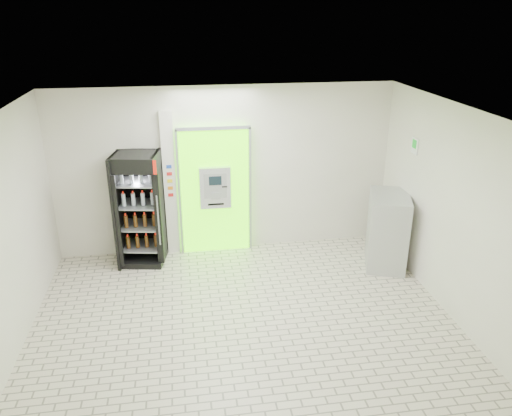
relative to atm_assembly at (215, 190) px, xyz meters
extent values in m
plane|color=beige|center=(0.20, -2.41, -1.17)|extent=(6.00, 6.00, 0.00)
plane|color=silver|center=(0.20, 0.09, 0.33)|extent=(6.00, 0.00, 6.00)
plane|color=silver|center=(0.20, -4.91, 0.33)|extent=(6.00, 0.00, 6.00)
plane|color=silver|center=(-2.80, -2.41, 0.33)|extent=(0.00, 5.00, 5.00)
plane|color=silver|center=(3.20, -2.41, 0.33)|extent=(0.00, 5.00, 5.00)
plane|color=white|center=(0.20, -2.41, 1.83)|extent=(6.00, 6.00, 0.00)
cube|color=#55FF01|center=(0.00, 0.02, -0.02)|extent=(1.20, 0.12, 2.30)
cube|color=gray|center=(0.00, -0.05, 1.13)|extent=(1.28, 0.04, 0.06)
cube|color=gray|center=(-0.63, -0.05, -0.02)|extent=(0.04, 0.04, 2.30)
cube|color=gray|center=(0.63, -0.05, -0.02)|extent=(0.04, 0.04, 2.30)
cube|color=black|center=(0.10, -0.04, -0.67)|extent=(0.62, 0.01, 0.67)
cube|color=black|center=(-0.34, -0.04, 0.81)|extent=(0.22, 0.01, 0.18)
cube|color=#AFB2B7|center=(0.00, -0.09, 0.08)|extent=(0.55, 0.12, 0.75)
cube|color=black|center=(0.00, -0.16, 0.23)|extent=(0.22, 0.01, 0.16)
cube|color=gray|center=(0.00, -0.16, -0.05)|extent=(0.16, 0.01, 0.12)
cube|color=black|center=(0.16, -0.16, 0.11)|extent=(0.09, 0.01, 0.02)
cube|color=black|center=(0.00, -0.16, -0.21)|extent=(0.28, 0.01, 0.03)
cube|color=silver|center=(-0.78, 0.04, 0.13)|extent=(0.22, 0.10, 2.60)
cube|color=#193FB2|center=(-0.78, -0.02, 0.48)|extent=(0.09, 0.01, 0.06)
cube|color=red|center=(-0.78, -0.02, 0.35)|extent=(0.09, 0.01, 0.06)
cube|color=yellow|center=(-0.78, -0.02, 0.22)|extent=(0.09, 0.01, 0.06)
cube|color=orange|center=(-0.78, -0.02, 0.09)|extent=(0.09, 0.01, 0.06)
cube|color=red|center=(-0.78, -0.02, -0.04)|extent=(0.09, 0.01, 0.06)
cube|color=black|center=(-1.32, -0.26, -0.19)|extent=(0.85, 0.79, 1.97)
cube|color=black|center=(-1.32, 0.05, -0.19)|extent=(0.74, 0.18, 1.97)
cube|color=#B51609|center=(-1.32, -0.59, 0.67)|extent=(0.71, 0.13, 0.24)
cube|color=white|center=(-1.32, -0.60, 0.67)|extent=(0.41, 0.08, 0.07)
cube|color=black|center=(-1.32, -0.26, -1.12)|extent=(0.85, 0.79, 0.10)
cylinder|color=gray|center=(-1.00, -0.61, -0.27)|extent=(0.03, 0.03, 0.89)
cube|color=gray|center=(-1.32, -0.26, -0.88)|extent=(0.71, 0.67, 0.02)
cube|color=gray|center=(-1.32, -0.26, -0.48)|extent=(0.71, 0.67, 0.02)
cube|color=gray|center=(-1.32, -0.26, -0.09)|extent=(0.71, 0.67, 0.02)
cube|color=gray|center=(-1.32, -0.26, 0.31)|extent=(0.71, 0.67, 0.02)
cube|color=#AFB2B7|center=(2.87, -1.02, -0.53)|extent=(0.92, 1.12, 1.28)
cube|color=gray|center=(2.55, -1.02, -0.47)|extent=(0.31, 0.89, 0.01)
cube|color=white|center=(3.19, -1.01, 0.95)|extent=(0.02, 0.22, 0.26)
cube|color=#0D951E|center=(3.18, -1.01, 0.98)|extent=(0.00, 0.14, 0.14)
camera|label=1|loc=(-0.56, -8.37, 3.04)|focal=35.00mm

